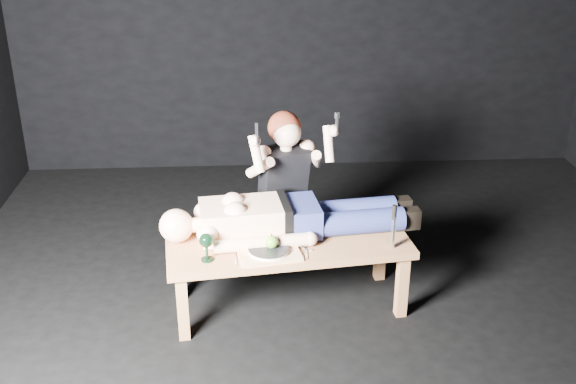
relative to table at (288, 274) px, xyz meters
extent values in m
plane|color=black|center=(0.27, -0.16, -0.23)|extent=(5.00, 5.00, 0.00)
cube|color=#9F6E42|center=(0.00, 0.00, 0.00)|extent=(1.49, 0.71, 0.45)
cube|color=tan|center=(-0.12, -0.15, 0.24)|extent=(0.39, 0.31, 0.02)
cylinder|color=white|center=(-0.12, -0.15, 0.25)|extent=(0.27, 0.27, 0.02)
sphere|color=#50981E|center=(-0.10, -0.14, 0.30)|extent=(0.08, 0.08, 0.08)
cube|color=#B2B2B7|center=(-0.31, -0.19, 0.23)|extent=(0.02, 0.15, 0.01)
cube|color=#B2B2B7|center=(0.09, -0.14, 0.23)|extent=(0.02, 0.15, 0.01)
cube|color=#B2B2B7|center=(0.07, -0.08, 0.23)|extent=(0.14, 0.09, 0.01)
camera|label=1|loc=(-0.22, -3.58, 2.17)|focal=42.88mm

